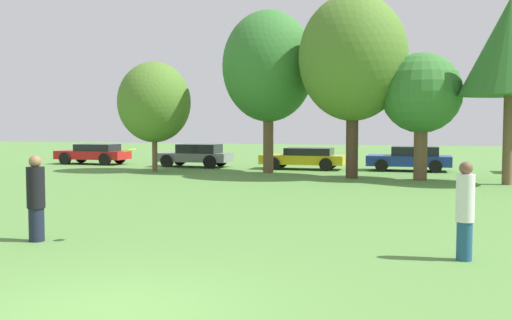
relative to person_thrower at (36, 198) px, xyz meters
name	(u,v)px	position (x,y,z in m)	size (l,w,h in m)	color
ground_plane	(109,313)	(3.64, -3.45, -0.86)	(120.00, 120.00, 0.00)	#54843D
person_thrower	(36,198)	(0.00, 0.00, 0.00)	(0.35, 0.35, 1.70)	#191E33
person_catcher	(465,210)	(7.98, 0.66, 0.00)	(0.30, 0.30, 1.68)	navy
frisbee	(129,150)	(1.85, 0.37, 0.95)	(0.24, 0.24, 0.07)	yellow
tree_0	(154,102)	(-5.38, 16.10, 2.53)	(3.56, 3.56, 5.36)	brown
tree_1	(268,67)	(0.15, 17.00, 4.18)	(4.37, 4.37, 7.70)	brown
tree_2	(353,58)	(4.35, 15.23, 4.26)	(4.60, 4.60, 7.83)	#473323
tree_3	(421,94)	(7.17, 15.10, 2.69)	(3.29, 3.29, 5.24)	brown
tree_4	(510,47)	(10.38, 14.17, 4.38)	(3.74, 3.74, 7.13)	brown
parked_car_red	(94,153)	(-11.14, 19.87, -0.22)	(4.17, 1.89, 1.17)	red
parked_car_grey	(196,155)	(-4.59, 19.47, -0.20)	(3.96, 1.95, 1.24)	slate
parked_car_yellow	(305,158)	(1.42, 19.49, -0.26)	(4.30, 1.96, 1.11)	gold
parked_car_blue	(410,158)	(6.68, 19.91, -0.22)	(4.06, 2.02, 1.22)	#1E389E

